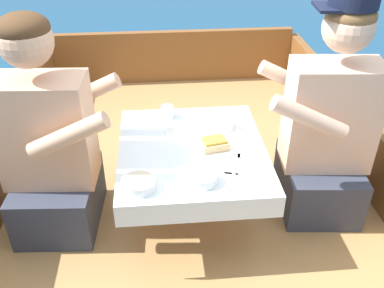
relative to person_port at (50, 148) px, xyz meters
The scene contains 17 objects.
ground_plane 0.98m from the person_port, ahead, with size 60.00×60.00×0.00m, color navy.
boat_deck 0.87m from the person_port, ahead, with size 1.99×3.17×0.33m, color #A87F4C.
gunwale_starboard 1.62m from the person_port, ahead, with size 0.06×3.17×0.35m, color brown.
bow_coaming 1.74m from the person_port, 68.40° to the left, with size 1.87×0.06×0.41m, color brown.
cockpit_table 0.64m from the person_port, ahead, with size 0.67×0.76×0.39m.
person_port is the anchor object (origin of this frame).
person_starboard 1.27m from the person_port, ahead, with size 0.55×0.48×1.07m.
plate_sandwich 0.73m from the person_port, ahead, with size 0.20×0.20×0.01m.
plate_bread 0.62m from the person_port, 12.27° to the left, with size 0.17×0.17×0.01m.
sandwich 0.73m from the person_port, ahead, with size 0.13×0.11×0.05m.
bowl_port_near 0.49m from the person_port, 35.34° to the right, with size 0.14×0.14×0.04m.
bowl_starboard_near 0.70m from the person_port, 22.21° to the right, with size 0.13×0.13×0.04m.
coffee_cup_port 0.83m from the person_port, ahead, with size 0.10×0.07×0.06m.
coffee_cup_starboard 0.60m from the person_port, 27.40° to the left, with size 0.09×0.07×0.06m.
utensil_fork_starboard 0.84m from the person_port, 10.36° to the right, with size 0.06×0.17×0.00m.
utensil_fork_port 0.85m from the person_port, 16.25° to the right, with size 0.17×0.06×0.00m.
utensil_knife_starboard 0.47m from the person_port, 34.53° to the left, with size 0.15×0.10×0.00m.
Camera 1 is at (-0.15, -1.68, 1.80)m, focal length 40.00 mm.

